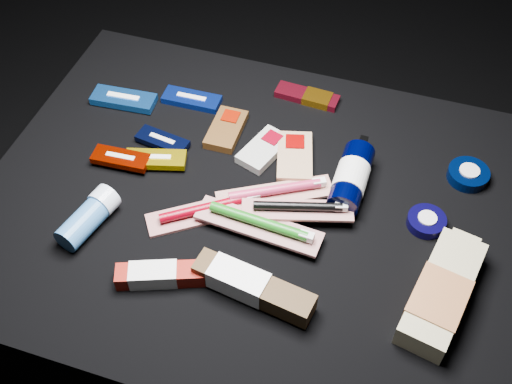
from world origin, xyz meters
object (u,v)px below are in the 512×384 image
(lotion_bottle, at_px, (351,178))
(toothpaste_carton_red, at_px, (162,275))
(deodorant_stick, at_px, (89,217))
(bodywash_bottle, at_px, (441,294))

(lotion_bottle, height_order, toothpaste_carton_red, lotion_bottle)
(lotion_bottle, xyz_separation_m, deodorant_stick, (-0.42, -0.23, -0.01))
(lotion_bottle, bearing_deg, bodywash_bottle, -44.50)
(lotion_bottle, xyz_separation_m, bodywash_bottle, (0.19, -0.19, -0.01))
(deodorant_stick, distance_m, toothpaste_carton_red, 0.18)
(bodywash_bottle, distance_m, toothpaste_carton_red, 0.46)
(deodorant_stick, bearing_deg, lotion_bottle, 41.50)
(deodorant_stick, bearing_deg, toothpaste_carton_red, -8.30)
(bodywash_bottle, relative_size, deodorant_stick, 1.84)
(bodywash_bottle, height_order, toothpaste_carton_red, bodywash_bottle)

